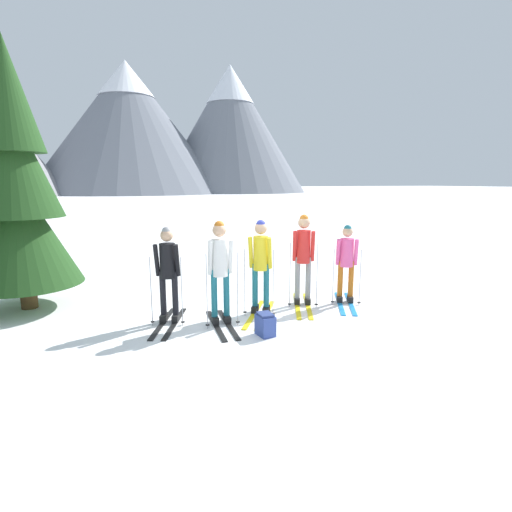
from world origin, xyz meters
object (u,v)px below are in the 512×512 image
(skier_in_black, at_px, (168,271))
(skier_in_white, at_px, (220,266))
(backpack_on_snow_front, at_px, (265,324))
(skier_in_yellow, at_px, (261,261))
(skier_in_pink, at_px, (346,261))
(skier_in_red, at_px, (303,255))
(pine_tree_mid, at_px, (17,190))

(skier_in_black, bearing_deg, skier_in_white, -25.28)
(skier_in_black, bearing_deg, backpack_on_snow_front, -41.76)
(skier_in_black, bearing_deg, skier_in_yellow, -4.47)
(skier_in_black, height_order, skier_in_pink, skier_in_black)
(skier_in_white, xyz_separation_m, skier_in_yellow, (0.88, 0.26, -0.03))
(backpack_on_snow_front, bearing_deg, skier_in_yellow, 71.76)
(backpack_on_snow_front, bearing_deg, skier_in_red, 42.93)
(skier_in_black, xyz_separation_m, skier_in_yellow, (1.73, -0.13, 0.08))
(skier_in_red, relative_size, pine_tree_mid, 0.36)
(skier_in_black, height_order, skier_in_red, skier_in_red)
(skier_in_black, xyz_separation_m, skier_in_red, (2.73, 0.05, 0.09))
(skier_in_yellow, bearing_deg, skier_in_pink, -0.56)
(skier_in_black, distance_m, skier_in_red, 2.73)
(skier_in_white, distance_m, backpack_on_snow_front, 1.31)
(skier_in_black, relative_size, skier_in_yellow, 0.96)
(skier_in_white, xyz_separation_m, pine_tree_mid, (-3.34, 2.25, 1.30))
(skier_in_red, bearing_deg, pine_tree_mid, 160.93)
(skier_in_pink, xyz_separation_m, backpack_on_snow_front, (-2.26, -1.07, -0.70))
(skier_in_yellow, bearing_deg, pine_tree_mid, 154.79)
(skier_in_white, bearing_deg, skier_in_yellow, 16.53)
(skier_in_white, relative_size, skier_in_yellow, 1.02)
(skier_in_black, height_order, skier_in_yellow, skier_in_yellow)
(skier_in_white, height_order, skier_in_pink, skier_in_white)
(skier_in_pink, bearing_deg, backpack_on_snow_front, -154.75)
(skier_in_red, bearing_deg, skier_in_pink, -12.53)
(pine_tree_mid, bearing_deg, skier_in_pink, -18.14)
(skier_in_pink, bearing_deg, pine_tree_mid, 161.86)
(skier_in_white, distance_m, skier_in_pink, 2.81)
(skier_in_red, relative_size, skier_in_pink, 1.14)
(pine_tree_mid, height_order, backpack_on_snow_front, pine_tree_mid)
(skier_in_yellow, height_order, backpack_on_snow_front, skier_in_yellow)
(skier_in_red, bearing_deg, skier_in_white, -166.77)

